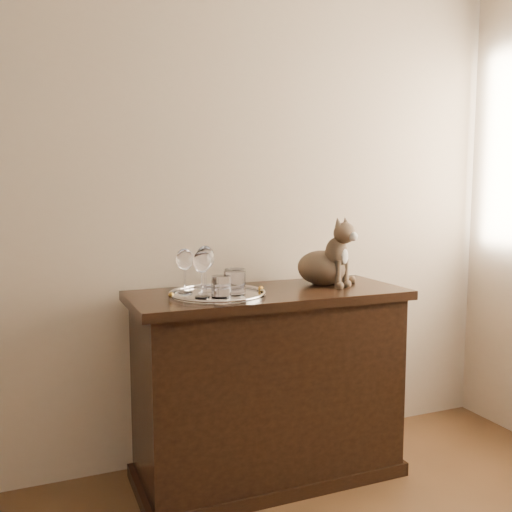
{
  "coord_description": "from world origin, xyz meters",
  "views": [
    {
      "loc": [
        -0.38,
        -0.29,
        1.29
      ],
      "look_at": [
        0.55,
        1.95,
        1.0
      ],
      "focal_mm": 40.0,
      "sensor_mm": 36.0,
      "label": 1
    }
  ],
  "objects_px": {
    "wine_glass_a": "(185,271)",
    "wine_glass_d": "(205,270)",
    "sideboard": "(268,385)",
    "tumbler_b": "(221,287)",
    "cat": "(322,251)",
    "tray": "(217,295)",
    "tumbler_a": "(235,283)",
    "tumbler_c": "(235,281)",
    "wine_glass_c": "(202,274)"
  },
  "relations": [
    {
      "from": "wine_glass_a",
      "to": "wine_glass_d",
      "type": "distance_m",
      "value": 0.09
    },
    {
      "from": "sideboard",
      "to": "tumbler_b",
      "type": "distance_m",
      "value": 0.55
    },
    {
      "from": "tumbler_b",
      "to": "cat",
      "type": "height_order",
      "value": "cat"
    },
    {
      "from": "tray",
      "to": "tumbler_a",
      "type": "height_order",
      "value": "tumbler_a"
    },
    {
      "from": "tumbler_c",
      "to": "tumbler_b",
      "type": "bearing_deg",
      "value": -135.86
    },
    {
      "from": "tumbler_a",
      "to": "cat",
      "type": "height_order",
      "value": "cat"
    },
    {
      "from": "wine_glass_d",
      "to": "tumbler_c",
      "type": "bearing_deg",
      "value": -0.75
    },
    {
      "from": "sideboard",
      "to": "tumbler_c",
      "type": "relative_size",
      "value": 12.16
    },
    {
      "from": "wine_glass_c",
      "to": "tray",
      "type": "bearing_deg",
      "value": 28.62
    },
    {
      "from": "wine_glass_c",
      "to": "tumbler_a",
      "type": "height_order",
      "value": "wine_glass_c"
    },
    {
      "from": "sideboard",
      "to": "wine_glass_a",
      "type": "height_order",
      "value": "wine_glass_a"
    },
    {
      "from": "tumbler_a",
      "to": "tray",
      "type": "bearing_deg",
      "value": 147.33
    },
    {
      "from": "wine_glass_c",
      "to": "sideboard",
      "type": "bearing_deg",
      "value": 12.74
    },
    {
      "from": "cat",
      "to": "tumbler_c",
      "type": "bearing_deg",
      "value": 164.54
    },
    {
      "from": "wine_glass_d",
      "to": "tumbler_b",
      "type": "height_order",
      "value": "wine_glass_d"
    },
    {
      "from": "wine_glass_a",
      "to": "tray",
      "type": "bearing_deg",
      "value": -29.44
    },
    {
      "from": "tray",
      "to": "wine_glass_d",
      "type": "xyz_separation_m",
      "value": [
        -0.05,
        0.02,
        0.1
      ]
    },
    {
      "from": "sideboard",
      "to": "tumbler_b",
      "type": "relative_size",
      "value": 13.59
    },
    {
      "from": "tumbler_a",
      "to": "cat",
      "type": "bearing_deg",
      "value": 14.53
    },
    {
      "from": "tumbler_c",
      "to": "tray",
      "type": "bearing_deg",
      "value": -170.55
    },
    {
      "from": "tumbler_c",
      "to": "tumbler_a",
      "type": "bearing_deg",
      "value": -112.94
    },
    {
      "from": "sideboard",
      "to": "tumbler_a",
      "type": "bearing_deg",
      "value": -159.23
    },
    {
      "from": "wine_glass_c",
      "to": "tumbler_b",
      "type": "xyz_separation_m",
      "value": [
        0.07,
        -0.03,
        -0.05
      ]
    },
    {
      "from": "sideboard",
      "to": "cat",
      "type": "bearing_deg",
      "value": 10.47
    },
    {
      "from": "wine_glass_a",
      "to": "tumbler_a",
      "type": "distance_m",
      "value": 0.21
    },
    {
      "from": "sideboard",
      "to": "tumbler_b",
      "type": "height_order",
      "value": "tumbler_b"
    },
    {
      "from": "wine_glass_d",
      "to": "wine_glass_a",
      "type": "bearing_deg",
      "value": 144.65
    },
    {
      "from": "sideboard",
      "to": "wine_glass_c",
      "type": "height_order",
      "value": "wine_glass_c"
    },
    {
      "from": "wine_glass_d",
      "to": "tumbler_c",
      "type": "distance_m",
      "value": 0.14
    },
    {
      "from": "wine_glass_c",
      "to": "tumbler_a",
      "type": "distance_m",
      "value": 0.15
    },
    {
      "from": "wine_glass_d",
      "to": "tumbler_b",
      "type": "bearing_deg",
      "value": -68.61
    },
    {
      "from": "tray",
      "to": "wine_glass_c",
      "type": "xyz_separation_m",
      "value": [
        -0.08,
        -0.04,
        0.1
      ]
    },
    {
      "from": "wine_glass_d",
      "to": "sideboard",
      "type": "bearing_deg",
      "value": 2.85
    },
    {
      "from": "wine_glass_c",
      "to": "tumbler_c",
      "type": "height_order",
      "value": "wine_glass_c"
    },
    {
      "from": "wine_glass_d",
      "to": "tumbler_c",
      "type": "xyz_separation_m",
      "value": [
        0.13,
        -0.0,
        -0.05
      ]
    },
    {
      "from": "wine_glass_c",
      "to": "cat",
      "type": "distance_m",
      "value": 0.63
    },
    {
      "from": "wine_glass_a",
      "to": "cat",
      "type": "distance_m",
      "value": 0.66
    },
    {
      "from": "tumbler_c",
      "to": "cat",
      "type": "xyz_separation_m",
      "value": [
        0.45,
        0.07,
        0.1
      ]
    },
    {
      "from": "sideboard",
      "to": "tumbler_c",
      "type": "height_order",
      "value": "tumbler_c"
    },
    {
      "from": "wine_glass_d",
      "to": "cat",
      "type": "height_order",
      "value": "cat"
    },
    {
      "from": "wine_glass_a",
      "to": "tumbler_b",
      "type": "xyz_separation_m",
      "value": [
        0.11,
        -0.14,
        -0.05
      ]
    },
    {
      "from": "tumbler_a",
      "to": "cat",
      "type": "relative_size",
      "value": 0.31
    },
    {
      "from": "tumbler_a",
      "to": "cat",
      "type": "distance_m",
      "value": 0.5
    },
    {
      "from": "wine_glass_a",
      "to": "wine_glass_d",
      "type": "relative_size",
      "value": 0.93
    },
    {
      "from": "sideboard",
      "to": "wine_glass_a",
      "type": "bearing_deg",
      "value": 174.17
    },
    {
      "from": "tray",
      "to": "tumbler_a",
      "type": "bearing_deg",
      "value": -32.67
    },
    {
      "from": "tray",
      "to": "cat",
      "type": "distance_m",
      "value": 0.57
    },
    {
      "from": "wine_glass_d",
      "to": "cat",
      "type": "bearing_deg",
      "value": 6.72
    },
    {
      "from": "tumbler_b",
      "to": "tumbler_c",
      "type": "xyz_separation_m",
      "value": [
        0.09,
        0.09,
        0.01
      ]
    },
    {
      "from": "tumbler_b",
      "to": "cat",
      "type": "relative_size",
      "value": 0.28
    }
  ]
}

